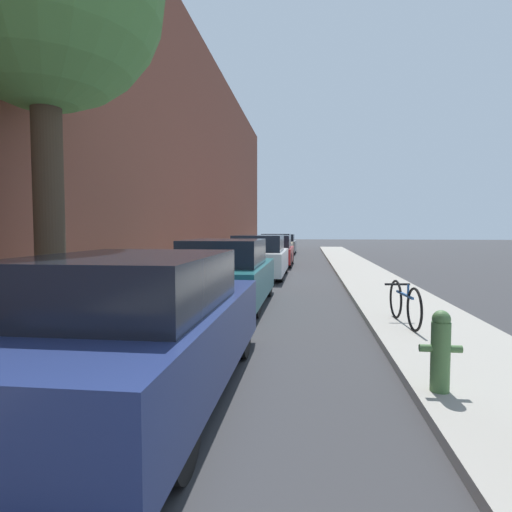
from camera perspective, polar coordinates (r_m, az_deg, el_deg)
name	(u,v)px	position (r m, az deg, el deg)	size (l,w,h in m)	color
ground_plane	(282,282)	(14.16, 3.46, -3.46)	(120.00, 120.00, 0.00)	#333335
sidewalk_left	(196,279)	(14.61, -7.98, -3.03)	(2.00, 52.00, 0.12)	#9E998E
sidewalk_right	(373,282)	(14.28, 15.18, -3.28)	(2.00, 52.00, 0.12)	#9E998E
building_facade_left	(155,127)	(15.30, -13.24, 16.22)	(0.70, 52.00, 10.21)	brown
parked_car_navy	(137,329)	(4.65, -15.47, -9.24)	(1.90, 4.59, 1.48)	black
parked_car_teal	(226,274)	(9.81, -4.02, -2.43)	(1.84, 4.37, 1.50)	black
parked_car_white	(259,257)	(15.52, 0.44, -0.16)	(1.87, 4.49, 1.51)	black
parked_car_red	(274,251)	(20.43, 2.34, 0.62)	(1.77, 4.17, 1.44)	black
parked_car_champagne	(277,247)	(25.50, 2.73, 1.22)	(1.83, 4.12, 1.45)	black
parked_car_grey	(282,244)	(30.51, 3.49, 1.56)	(1.88, 4.40, 1.37)	black
fire_hydrant	(441,350)	(4.73, 23.17, -11.30)	(0.40, 0.19, 0.81)	#47703D
bicycle	(404,303)	(7.75, 18.98, -5.92)	(0.44, 1.71, 0.70)	black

